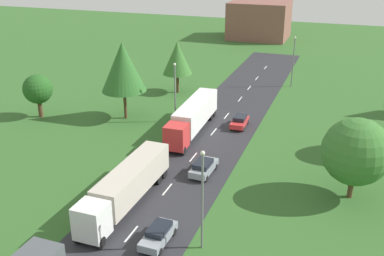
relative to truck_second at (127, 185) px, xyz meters
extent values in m
cube|color=#2B2B30|center=(2.38, -4.14, -2.05)|extent=(10.00, 140.00, 0.06)
cube|color=white|center=(2.38, -4.03, -2.01)|extent=(0.16, 2.40, 0.01)
cube|color=white|center=(2.38, 3.78, -2.01)|extent=(0.16, 2.40, 0.01)
cube|color=white|center=(2.38, 11.46, -2.01)|extent=(0.16, 2.40, 0.01)
cube|color=white|center=(2.38, 19.33, -2.01)|extent=(0.16, 2.40, 0.01)
cube|color=white|center=(2.38, 25.50, -2.01)|extent=(0.16, 2.40, 0.01)
cube|color=white|center=(2.38, 33.24, -2.01)|extent=(0.16, 2.40, 0.01)
cube|color=white|center=(2.38, 39.50, -2.01)|extent=(0.16, 2.40, 0.01)
cube|color=white|center=(2.38, 45.61, -2.01)|extent=(0.16, 2.40, 0.01)
cube|color=white|center=(2.38, 53.45, -2.01)|extent=(0.16, 2.40, 0.01)
cube|color=white|center=(-0.08, -5.88, -0.10)|extent=(2.47, 2.37, 2.84)
cube|color=black|center=(-0.10, -6.99, 0.42)|extent=(2.10, 0.13, 1.25)
cube|color=beige|center=(0.02, 1.23, 0.11)|extent=(2.66, 11.23, 2.65)
cube|color=black|center=(0.02, 1.23, -1.42)|extent=(1.05, 10.65, 0.24)
cylinder|color=black|center=(0.96, -6.48, -1.52)|extent=(0.36, 1.00, 1.00)
cylinder|color=black|center=(-1.14, -6.45, -1.52)|extent=(0.36, 1.00, 1.00)
cylinder|color=black|center=(1.12, 4.58, -1.52)|extent=(0.36, 1.00, 1.00)
cylinder|color=black|center=(-0.98, 4.61, -1.52)|extent=(0.36, 1.00, 1.00)
cylinder|color=black|center=(1.13, 5.92, -1.52)|extent=(0.36, 1.00, 1.00)
cylinder|color=black|center=(-0.97, 5.95, -1.52)|extent=(0.36, 1.00, 1.00)
cube|color=red|center=(0.06, 12.24, -0.12)|extent=(2.51, 2.53, 2.79)
cube|color=black|center=(0.10, 11.07, 0.38)|extent=(2.10, 0.16, 1.23)
cube|color=white|center=(-0.16, 19.68, 0.23)|extent=(2.85, 11.80, 2.91)
cube|color=black|center=(-0.16, 19.68, -1.42)|extent=(1.23, 11.17, 0.24)
cylinder|color=black|center=(1.13, 11.65, -1.52)|extent=(0.38, 1.01, 1.00)
cylinder|color=black|center=(-0.97, 11.59, -1.52)|extent=(0.38, 1.01, 1.00)
cylinder|color=black|center=(0.78, 23.23, -1.52)|extent=(0.38, 1.01, 1.00)
cylinder|color=black|center=(-1.31, 23.17, -1.52)|extent=(0.38, 1.01, 1.00)
cylinder|color=black|center=(0.74, 24.64, -1.52)|extent=(0.38, 1.01, 1.00)
cylinder|color=black|center=(-1.36, 24.58, -1.52)|extent=(0.38, 1.01, 1.00)
cube|color=#8C939E|center=(4.98, -4.37, -1.37)|extent=(1.82, 4.17, 0.65)
cube|color=black|center=(4.99, -4.16, -0.82)|extent=(1.50, 2.35, 0.46)
cylinder|color=black|center=(5.70, -5.79, -1.70)|extent=(0.24, 0.65, 0.64)
cylinder|color=black|center=(4.19, -5.75, -1.70)|extent=(0.24, 0.65, 0.64)
cylinder|color=black|center=(5.78, -2.99, -1.70)|extent=(0.24, 0.65, 0.64)
cylinder|color=black|center=(4.27, -2.94, -1.70)|extent=(0.24, 0.65, 0.64)
cube|color=#8C939E|center=(4.73, 8.11, -1.35)|extent=(2.03, 4.29, 0.69)
cube|color=black|center=(4.72, 7.90, -0.76)|extent=(1.65, 2.43, 0.50)
cylinder|color=black|center=(3.98, 9.58, -1.70)|extent=(0.25, 0.65, 0.64)
cylinder|color=black|center=(5.61, 9.50, -1.70)|extent=(0.25, 0.65, 0.64)
cylinder|color=black|center=(3.84, 6.72, -1.70)|extent=(0.25, 0.65, 0.64)
cylinder|color=black|center=(5.47, 6.64, -1.70)|extent=(0.25, 0.65, 0.64)
cube|color=red|center=(5.07, 22.08, -1.38)|extent=(1.79, 3.95, 0.64)
cube|color=black|center=(5.06, 22.27, -0.80)|extent=(1.49, 2.22, 0.52)
cylinder|color=black|center=(5.85, 20.75, -1.70)|extent=(0.23, 0.64, 0.64)
cylinder|color=black|center=(4.31, 20.73, -1.70)|extent=(0.23, 0.64, 0.64)
cylinder|color=black|center=(5.82, 23.42, -1.70)|extent=(0.23, 0.64, 0.64)
cylinder|color=black|center=(4.28, 23.40, -1.70)|extent=(0.23, 0.64, 0.64)
cylinder|color=slate|center=(8.46, -3.72, 2.02)|extent=(0.18, 0.18, 8.20)
sphere|color=silver|center=(8.46, -3.72, 6.24)|extent=(0.36, 0.36, 0.36)
cylinder|color=slate|center=(-3.63, 21.27, 1.81)|extent=(0.18, 0.18, 7.78)
sphere|color=silver|center=(-3.63, 21.27, 5.82)|extent=(0.36, 0.36, 0.36)
cylinder|color=slate|center=(8.83, 42.71, 1.97)|extent=(0.18, 0.18, 8.09)
sphere|color=silver|center=(8.83, 42.71, 6.13)|extent=(0.36, 0.36, 0.36)
cylinder|color=#513823|center=(-21.90, 16.67, -0.82)|extent=(0.60, 0.60, 2.52)
sphere|color=#23561E|center=(-21.90, 16.67, 1.94)|extent=(4.00, 4.00, 4.00)
cylinder|color=#513823|center=(-8.03, 33.45, -0.54)|extent=(0.45, 0.45, 3.08)
cone|color=#38702D|center=(-8.03, 33.45, 3.56)|extent=(4.65, 4.65, 5.11)
cylinder|color=#513823|center=(-10.55, 20.16, -0.10)|extent=(0.42, 0.42, 3.95)
cone|color=#2D6628|center=(-10.55, 20.16, 5.16)|extent=(5.99, 5.99, 6.59)
cylinder|color=#513823|center=(19.27, 8.40, -0.88)|extent=(0.50, 0.50, 2.40)
sphere|color=#38702D|center=(19.27, 8.40, 2.69)|extent=(6.33, 6.33, 6.33)
cube|color=brown|center=(-5.03, 82.03, 2.42)|extent=(14.26, 12.16, 8.99)
camera|label=1|loc=(17.78, -32.29, 20.49)|focal=42.72mm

